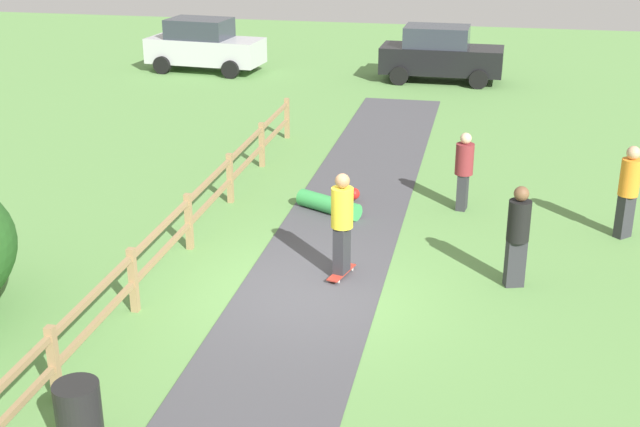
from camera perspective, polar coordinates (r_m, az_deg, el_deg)
The scene contains 11 objects.
ground_plane at distance 14.37m, azimuth -0.69°, elevation -5.23°, with size 60.00×60.00×0.00m, color #60934C.
asphalt_path at distance 14.36m, azimuth -0.69°, elevation -5.20°, with size 2.40×28.00×0.02m, color #47474C.
wooden_fence at distance 14.82m, azimuth -10.58°, elevation -1.93°, with size 0.12×18.12×1.10m.
trash_bin at distance 10.82m, azimuth -15.97°, elevation -13.08°, with size 0.56×0.56×0.90m, color black.
skater_riding at distance 14.42m, azimuth 1.50°, elevation -0.43°, with size 0.47×0.82×1.89m.
skater_fallen at distance 17.66m, azimuth 0.74°, elevation 0.67°, with size 1.49×1.40×0.36m.
bystander_black at distance 14.52m, azimuth 13.24°, elevation -1.21°, with size 0.48×0.48×1.80m.
bystander_orange at distance 17.20m, azimuth 20.14°, elevation 1.68°, with size 0.54×0.54×1.85m.
bystander_maroon at distance 17.87m, azimuth 9.71°, elevation 3.06°, with size 0.43×0.43×1.68m.
parked_car_black at distance 30.16m, azimuth 8.13°, elevation 10.62°, with size 4.23×2.07×1.92m.
parked_car_silver at distance 31.89m, azimuth -7.85°, elevation 11.20°, with size 4.34×2.31×1.92m.
Camera 1 is at (2.78, -12.56, 6.40)m, focal length 47.34 mm.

